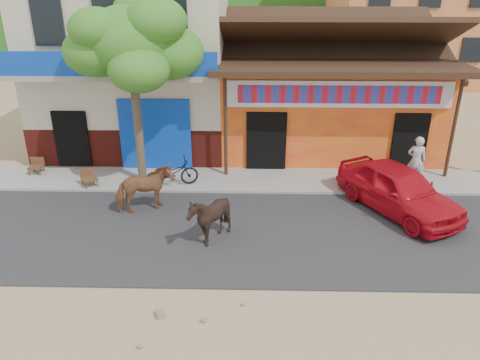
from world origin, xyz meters
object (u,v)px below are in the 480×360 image
object	(u,v)px
cow_dark	(210,218)
cafe_chair_right	(88,172)
red_car	(398,189)
pedestrian	(416,160)
cow_tan	(144,189)
tree	(135,93)
scooter	(172,173)
cafe_chair_left	(35,160)

from	to	relation	value
cow_dark	cafe_chair_right	bearing A→B (deg)	-140.50
red_car	pedestrian	distance (m)	2.14
cow_tan	pedestrian	world-z (taller)	pedestrian
red_car	cafe_chair_right	size ratio (longest dim) A/B	4.11
tree	cafe_chair_right	size ratio (longest dim) A/B	5.97
cow_dark	scooter	world-z (taller)	cow_dark
cow_dark	red_car	xyz separation A→B (m)	(5.42, 1.93, -0.01)
scooter	tree	bearing A→B (deg)	49.25
tree	scooter	distance (m)	2.80
tree	cafe_chair_left	world-z (taller)	tree
red_car	cafe_chair_right	xyz separation A→B (m)	(-9.67, 1.36, -0.12)
scooter	pedestrian	size ratio (longest dim) A/B	1.06
cow_dark	tree	bearing A→B (deg)	-158.28
scooter	pedestrian	world-z (taller)	pedestrian
cafe_chair_right	red_car	bearing A→B (deg)	-42.09
cow_dark	cafe_chair_left	world-z (taller)	cow_dark
tree	cafe_chair_right	xyz separation A→B (m)	(-1.65, -0.50, -2.50)
pedestrian	cow_tan	bearing A→B (deg)	25.78
tree	cow_dark	world-z (taller)	tree
scooter	cafe_chair_right	bearing A→B (deg)	72.45
cafe_chair_left	cow_tan	bearing A→B (deg)	-31.43
red_car	cafe_chair_left	bearing A→B (deg)	139.77
tree	cafe_chair_right	bearing A→B (deg)	-163.15
scooter	cafe_chair_left	world-z (taller)	cafe_chair_left
scooter	cow_tan	bearing A→B (deg)	142.71
cow_tan	pedestrian	size ratio (longest dim) A/B	1.02
tree	scooter	size ratio (longest dim) A/B	3.44
tree	cow_tan	size ratio (longest dim) A/B	3.58
tree	cow_tan	distance (m)	3.20
tree	cafe_chair_left	distance (m)	4.63
pedestrian	cafe_chair_left	distance (m)	12.98
cow_tan	cafe_chair_left	bearing A→B (deg)	33.49
tree	cafe_chair_left	xyz separation A→B (m)	(-3.86, 0.51, -2.50)
cow_tan	cafe_chair_right	xyz separation A→B (m)	(-2.19, 1.58, -0.13)
scooter	pedestrian	xyz separation A→B (m)	(8.02, 0.41, 0.36)
cafe_chair_left	cafe_chair_right	bearing A→B (deg)	-25.47
cow_tan	cafe_chair_right	world-z (taller)	cow_tan
red_car	tree	bearing A→B (deg)	137.98
cow_tan	pedestrian	distance (m)	8.81
pedestrian	cafe_chair_right	xyz separation A→B (m)	(-10.75, -0.48, -0.32)
scooter	cafe_chair_right	size ratio (longest dim) A/B	1.74
cow_dark	cafe_chair_right	size ratio (longest dim) A/B	1.42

